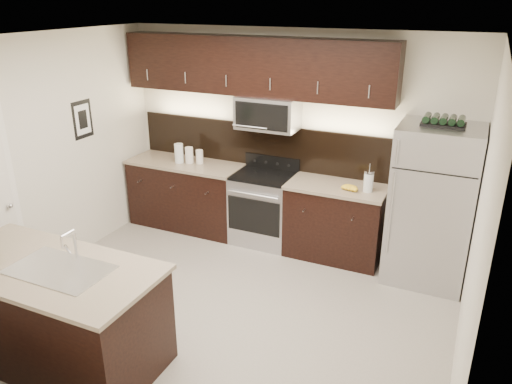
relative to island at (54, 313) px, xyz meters
The scene contains 11 objects.
ground 1.61m from the island, 50.00° to the left, with size 4.50×4.50×0.00m, color gray.
room_walls 1.89m from the island, 52.43° to the left, with size 4.52×4.02×2.71m.
counter_run 2.92m from the island, 79.47° to the left, with size 3.51×0.65×0.94m.
upper_fixtures 3.49m from the island, 79.48° to the left, with size 3.49×0.40×1.66m.
island is the anchor object (origin of this frame).
sink_faucet 0.51m from the island, ahead, with size 0.84×0.50×0.28m.
refrigerator 3.98m from the island, 45.20° to the left, with size 0.86×0.78×1.79m, color #B2B2B7.
wine_rack 4.19m from the island, 45.20° to the left, with size 0.44×0.27×0.10m.
canisters 2.94m from the island, 97.73° to the left, with size 0.38×0.19×0.26m.
french_press 3.55m from the island, 53.69° to the left, with size 0.11×0.11×0.33m.
bananas 3.37m from the island, 56.80° to the left, with size 0.20×0.16×0.06m, color gold.
Camera 1 is at (2.13, -3.77, 3.06)m, focal length 35.00 mm.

